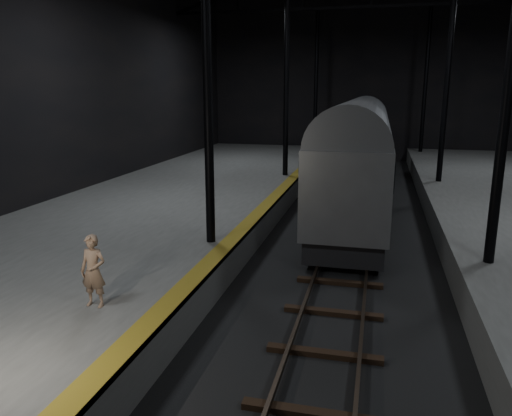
% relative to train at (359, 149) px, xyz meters
% --- Properties ---
extents(ground, '(44.00, 44.00, 0.00)m').
position_rel_train_xyz_m(ground, '(0.00, -5.64, -2.71)').
color(ground, black).
rests_on(ground, ground).
extents(platform_left, '(9.00, 43.80, 1.00)m').
position_rel_train_xyz_m(platform_left, '(-7.50, -5.64, -2.21)').
color(platform_left, '#525250').
rests_on(platform_left, ground).
extents(tactile_strip, '(0.50, 43.80, 0.01)m').
position_rel_train_xyz_m(tactile_strip, '(-3.25, -5.64, -1.71)').
color(tactile_strip, olive).
rests_on(tactile_strip, platform_left).
extents(track, '(2.40, 43.00, 0.24)m').
position_rel_train_xyz_m(track, '(0.00, -5.64, -2.64)').
color(track, '#3F3328').
rests_on(track, ground).
extents(train, '(2.73, 18.18, 4.86)m').
position_rel_train_xyz_m(train, '(0.00, 0.00, 0.00)').
color(train, gray).
rests_on(train, ground).
extents(woman, '(0.56, 0.37, 1.53)m').
position_rel_train_xyz_m(woman, '(-4.67, -14.48, -0.95)').
color(woman, '#97765C').
rests_on(woman, platform_left).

